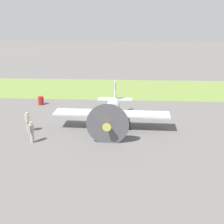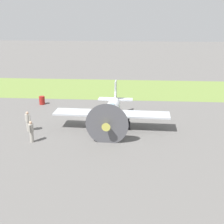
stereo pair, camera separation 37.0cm
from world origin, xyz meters
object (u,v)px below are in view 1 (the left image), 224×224
(ground_crew_mechanic, at_px, (28,121))
(fuel_drum, at_px, (41,101))
(ground_crew_chief, at_px, (32,131))
(airplane_lead, at_px, (112,111))

(ground_crew_mechanic, height_order, fuel_drum, ground_crew_mechanic)
(ground_crew_mechanic, relative_size, fuel_drum, 1.92)
(ground_crew_chief, bearing_deg, airplane_lead, -52.34)
(ground_crew_mechanic, bearing_deg, airplane_lead, 40.97)
(ground_crew_mechanic, distance_m, fuel_drum, 7.91)
(ground_crew_chief, distance_m, fuel_drum, 10.30)
(airplane_lead, bearing_deg, ground_crew_chief, 33.75)
(airplane_lead, distance_m, fuel_drum, 10.38)
(airplane_lead, distance_m, ground_crew_mechanic, 7.16)
(airplane_lead, relative_size, ground_crew_chief, 5.76)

